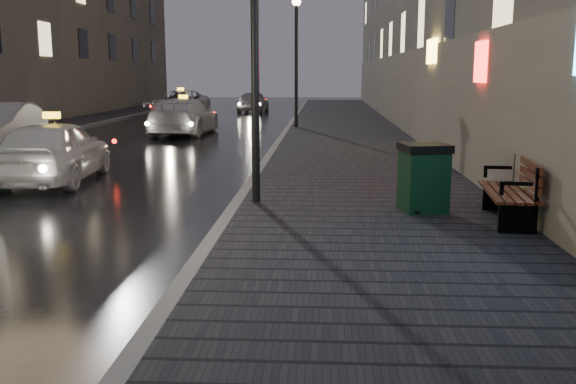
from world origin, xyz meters
name	(u,v)px	position (x,y,z in m)	size (l,w,h in m)	color
sidewalk	(346,131)	(3.90, 21.00, 0.07)	(4.60, 58.00, 0.15)	black
curb	(286,131)	(1.50, 21.00, 0.07)	(0.20, 58.00, 0.15)	slate
sidewalk_far	(42,130)	(-8.70, 21.00, 0.07)	(2.40, 58.00, 0.15)	black
curb_far	(72,130)	(-7.40, 21.00, 0.07)	(0.20, 58.00, 0.15)	slate
building_far_c	(82,27)	(-13.50, 39.00, 5.50)	(6.00, 22.00, 11.00)	#6B6051
lamp_near	(255,6)	(1.85, 6.00, 3.49)	(0.36, 0.36, 5.28)	black
lamp_far	(296,46)	(1.85, 22.00, 3.49)	(0.36, 0.36, 5.28)	black
bench	(514,190)	(5.92, 4.71, 0.63)	(0.84, 1.95, 0.97)	black
trash_bin	(424,177)	(4.66, 5.39, 0.71)	(0.85, 0.85, 1.11)	#0E331C
taxi_near	(54,151)	(-2.90, 8.67, 0.70)	(1.66, 4.14, 1.41)	white
taxi_mid	(184,117)	(-2.46, 19.86, 0.71)	(1.98, 4.87, 1.41)	silver
taxi_far	(181,103)	(-4.94, 30.49, 0.73)	(2.42, 5.24, 1.46)	silver
car_far	(253,102)	(-1.34, 34.38, 0.66)	(1.57, 3.90, 1.33)	#9A9AA1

